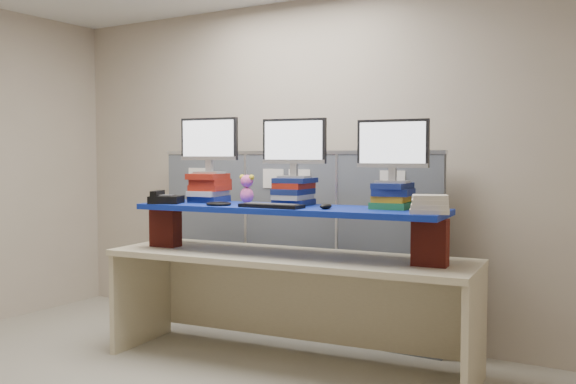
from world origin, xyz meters
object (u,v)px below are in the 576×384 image
Objects in this scene: desk at (288,277)px; blue_board at (288,209)px; monitor_left at (209,142)px; desk_phone at (165,199)px; monitor_center at (294,144)px; monitor_right at (393,147)px; keyboard at (271,206)px.

blue_board is (-0.00, 0.00, 0.48)m from desk.
monitor_left reaches higher than desk_phone.
blue_board is 4.53× the size of monitor_center.
blue_board is at bearing -8.86° from desk_phone.
desk_phone reaches higher than desk.
monitor_right is (0.70, 0.19, 0.91)m from desk.
monitor_center reaches higher than monitor_right.
blue_board is 4.90× the size of keyboard.
desk_phone is at bearing -170.82° from blue_board.
monitor_center is 1.05m from desk_phone.
monitor_left is 1.72× the size of desk_phone.
desk is 0.94m from monitor_center.
blue_board is 0.85m from monitor_right.
desk_phone is (-0.19, -0.29, -0.42)m from monitor_left.
desk_phone is (-1.62, -0.43, -0.38)m from monitor_right.
monitor_left reaches higher than blue_board.
blue_board is 4.53× the size of monitor_left.
desk is at bearing -85.84° from monitor_center.
desk is at bearing 77.93° from keyboard.
desk is 1.09m from desk_phone.
monitor_center is (0.71, 0.07, -0.02)m from monitor_left.
keyboard is (-0.73, -0.35, -0.40)m from monitor_right.
monitor_center is 1.08× the size of keyboard.
monitor_center is 1.00× the size of monitor_right.
desk is 0.54m from keyboard.
monitor_left reaches higher than desk.
monitor_left reaches higher than monitor_center.
monitor_center is at bearing 86.13° from keyboard.
keyboard is at bearing -159.62° from monitor_right.
monitor_left is 1.00× the size of monitor_right.
desk_phone is at bearing -128.68° from monitor_left.
blue_board reaches higher than desk.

